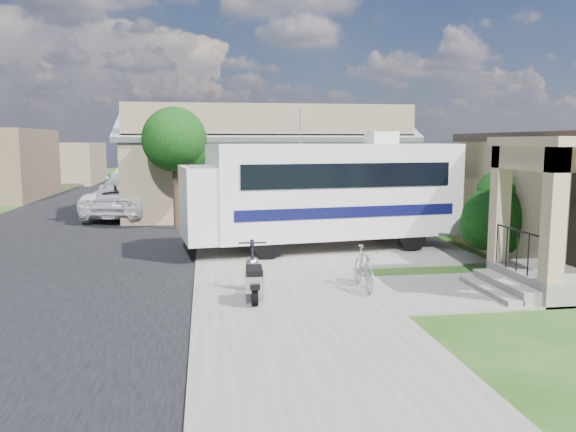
{
  "coord_description": "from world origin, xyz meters",
  "views": [
    {
      "loc": [
        -2.71,
        -12.36,
        3.3
      ],
      "look_at": [
        -0.5,
        2.5,
        1.3
      ],
      "focal_mm": 35.0,
      "sensor_mm": 36.0,
      "label": 1
    }
  ],
  "objects": [
    {
      "name": "driveway_slab",
      "position": [
        1.5,
        4.5,
        0.03
      ],
      "size": [
        7.0,
        6.0,
        0.05
      ],
      "primitive_type": "cube",
      "color": "#64625A",
      "rests_on": "ground"
    },
    {
      "name": "scooter",
      "position": [
        -1.75,
        -1.08,
        0.5
      ],
      "size": [
        0.6,
        1.7,
        1.12
      ],
      "rotation": [
        0.0,
        0.0,
        -0.05
      ],
      "color": "black",
      "rests_on": "ground"
    },
    {
      "name": "pickup_truck",
      "position": [
        -5.94,
        12.71,
        0.8
      ],
      "size": [
        3.67,
        6.15,
        1.6
      ],
      "primitive_type": "imported",
      "rotation": [
        0.0,
        0.0,
        2.96
      ],
      "color": "silver",
      "rests_on": "ground"
    },
    {
      "name": "sidewalk_slab",
      "position": [
        -1.0,
        10.0,
        0.03
      ],
      "size": [
        4.0,
        80.0,
        0.06
      ],
      "primitive_type": "cube",
      "color": "#64625A",
      "rests_on": "ground"
    },
    {
      "name": "street_tree_b",
      "position": [
        -3.7,
        19.05,
        3.39
      ],
      "size": [
        2.44,
        2.4,
        4.73
      ],
      "color": "black",
      "rests_on": "ground"
    },
    {
      "name": "warehouse",
      "position": [
        0.0,
        13.97,
        1.99
      ],
      "size": [
        12.5,
        8.4,
        5.04
      ],
      "color": "#7C624D",
      "rests_on": "ground"
    },
    {
      "name": "ground",
      "position": [
        0.0,
        0.0,
        0.0
      ],
      "size": [
        120.0,
        120.0,
        0.0
      ],
      "primitive_type": "plane",
      "color": "#1A3C10"
    },
    {
      "name": "van",
      "position": [
        -6.74,
        19.97,
        0.97
      ],
      "size": [
        2.79,
        6.72,
        1.94
      ],
      "primitive_type": "imported",
      "rotation": [
        0.0,
        0.0,
        -0.01
      ],
      "color": "silver",
      "rests_on": "ground"
    },
    {
      "name": "street_slab",
      "position": [
        -7.5,
        10.0,
        0.01
      ],
      "size": [
        9.0,
        80.0,
        0.02
      ],
      "primitive_type": "cube",
      "color": "black",
      "rests_on": "ground"
    },
    {
      "name": "street_tree_a",
      "position": [
        -3.7,
        9.05,
        3.25
      ],
      "size": [
        2.44,
        2.4,
        4.58
      ],
      "color": "black",
      "rests_on": "ground"
    },
    {
      "name": "garden_hose",
      "position": [
        3.77,
        -0.6,
        0.09
      ],
      "size": [
        0.4,
        0.4,
        0.18
      ],
      "primitive_type": "cylinder",
      "color": "#146725",
      "rests_on": "ground"
    },
    {
      "name": "shrub",
      "position": [
        5.34,
        2.08,
        1.29
      ],
      "size": [
        2.05,
        1.96,
        2.51
      ],
      "color": "black",
      "rests_on": "ground"
    },
    {
      "name": "distant_bldg_near",
      "position": [
        -15.0,
        34.0,
        1.6
      ],
      "size": [
        8.0,
        7.0,
        3.2
      ],
      "primitive_type": "cube",
      "color": "#7C624D",
      "rests_on": "ground"
    },
    {
      "name": "bicycle",
      "position": [
        0.74,
        -0.59,
        0.47
      ],
      "size": [
        0.47,
        1.57,
        0.94
      ],
      "primitive_type": "imported",
      "rotation": [
        0.0,
        0.0,
        -0.02
      ],
      "color": "#A8A7AE",
      "rests_on": "ground"
    },
    {
      "name": "motorhome",
      "position": [
        0.85,
        4.31,
        1.82
      ],
      "size": [
        8.53,
        3.67,
        4.23
      ],
      "rotation": [
        0.0,
        0.0,
        0.13
      ],
      "color": "silver",
      "rests_on": "ground"
    },
    {
      "name": "walk_slab",
      "position": [
        3.0,
        -1.0,
        0.03
      ],
      "size": [
        4.0,
        3.0,
        0.05
      ],
      "primitive_type": "cube",
      "color": "#64625A",
      "rests_on": "ground"
    },
    {
      "name": "street_tree_c",
      "position": [
        -3.7,
        28.05,
        3.1
      ],
      "size": [
        2.44,
        2.4,
        4.42
      ],
      "color": "black",
      "rests_on": "ground"
    }
  ]
}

